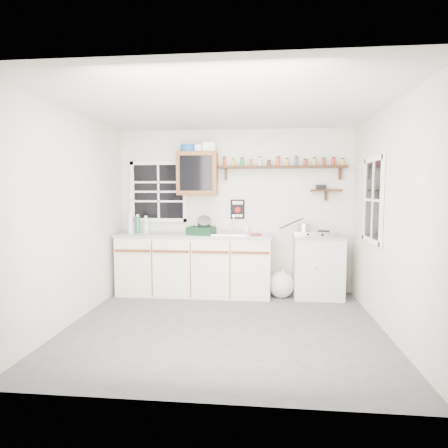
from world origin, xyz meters
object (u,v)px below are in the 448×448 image
object	(u,v)px
spice_shelf	(283,166)
hotplate	(314,233)
dish_rack	(202,228)
right_cabinet	(318,266)
upper_cabinet	(198,174)
main_cabinet	(194,264)

from	to	relation	value
spice_shelf	hotplate	size ratio (longest dim) A/B	3.32
hotplate	dish_rack	bearing A→B (deg)	-173.16
right_cabinet	dish_rack	world-z (taller)	dish_rack
spice_shelf	upper_cabinet	bearing A→B (deg)	-176.91
right_cabinet	upper_cabinet	bearing A→B (deg)	176.24
right_cabinet	upper_cabinet	size ratio (longest dim) A/B	1.40
upper_cabinet	hotplate	world-z (taller)	upper_cabinet
dish_rack	upper_cabinet	bearing A→B (deg)	128.29
right_cabinet	spice_shelf	bearing A→B (deg)	160.20
main_cabinet	dish_rack	world-z (taller)	dish_rack
right_cabinet	main_cabinet	bearing A→B (deg)	-179.21
main_cabinet	right_cabinet	xyz separation A→B (m)	(1.83, 0.03, -0.01)
main_cabinet	spice_shelf	xyz separation A→B (m)	(1.31, 0.21, 1.47)
main_cabinet	hotplate	bearing A→B (deg)	0.18
main_cabinet	right_cabinet	bearing A→B (deg)	0.79
spice_shelf	hotplate	bearing A→B (deg)	-24.76
hotplate	spice_shelf	bearing A→B (deg)	158.88
right_cabinet	dish_rack	distance (m)	1.79
spice_shelf	hotplate	distance (m)	1.10
hotplate	main_cabinet	bearing A→B (deg)	-176.18
upper_cabinet	dish_rack	bearing A→B (deg)	-65.97
right_cabinet	hotplate	size ratio (longest dim) A/B	1.58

